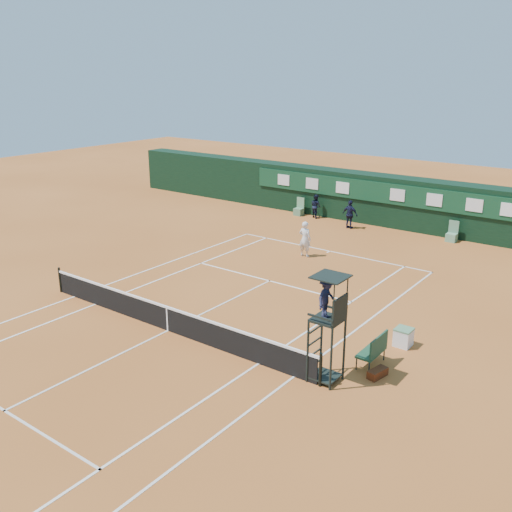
{
  "coord_description": "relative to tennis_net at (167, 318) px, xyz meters",
  "views": [
    {
      "loc": [
        13.85,
        -13.25,
        9.08
      ],
      "look_at": [
        -0.46,
        6.0,
        1.2
      ],
      "focal_mm": 40.0,
      "sensor_mm": 36.0,
      "label": 1
    }
  ],
  "objects": [
    {
      "name": "linesman_chair_right",
      "position": [
        4.5,
        17.48,
        -0.19
      ],
      "size": [
        0.55,
        0.5,
        1.15
      ],
      "color": "#639873",
      "rests_on": "ground"
    },
    {
      "name": "court_lines",
      "position": [
        0.0,
        0.0,
        -0.5
      ],
      "size": [
        11.05,
        23.85,
        0.01
      ],
      "color": "silver",
      "rests_on": "ground"
    },
    {
      "name": "ground",
      "position": [
        0.0,
        0.0,
        -0.51
      ],
      "size": [
        90.0,
        90.0,
        0.0
      ],
      "primitive_type": "plane",
      "color": "#B6632B",
      "rests_on": "ground"
    },
    {
      "name": "player_bench",
      "position": [
        7.15,
        2.1,
        0.09
      ],
      "size": [
        0.56,
        1.2,
        1.1
      ],
      "color": "#1B432B",
      "rests_on": "ground"
    },
    {
      "name": "tennis_net",
      "position": [
        0.0,
        0.0,
        0.0
      ],
      "size": [
        12.9,
        0.1,
        1.1
      ],
      "color": "black",
      "rests_on": "ground"
    },
    {
      "name": "player",
      "position": [
        -0.62,
        10.37,
        0.41
      ],
      "size": [
        0.68,
        0.45,
        1.84
      ],
      "primitive_type": "imported",
      "rotation": [
        0.0,
        0.0,
        3.16
      ],
      "color": "silver",
      "rests_on": "ground"
    },
    {
      "name": "cooler",
      "position": [
        7.35,
        3.99,
        -0.18
      ],
      "size": [
        0.57,
        0.57,
        0.65
      ],
      "color": "white",
      "rests_on": "ground"
    },
    {
      "name": "ball_kid_right",
      "position": [
        -1.32,
        16.55,
        0.34
      ],
      "size": [
        1.03,
        0.49,
        1.71
      ],
      "primitive_type": "imported",
      "rotation": [
        0.0,
        0.0,
        3.07
      ],
      "color": "black",
      "rests_on": "ground"
    },
    {
      "name": "back_wall",
      "position": [
        0.0,
        18.74,
        1.0
      ],
      "size": [
        40.0,
        1.65,
        3.0
      ],
      "color": "black",
      "rests_on": "ground"
    },
    {
      "name": "linesman_chair_left",
      "position": [
        -5.5,
        17.48,
        -0.19
      ],
      "size": [
        0.55,
        0.5,
        1.15
      ],
      "color": "#55825D",
      "rests_on": "ground"
    },
    {
      "name": "tennis_bag",
      "position": [
        7.56,
        1.52,
        -0.38
      ],
      "size": [
        0.45,
        0.76,
        0.27
      ],
      "primitive_type": "cube",
      "rotation": [
        0.0,
        0.0,
        -0.21
      ],
      "color": "black",
      "rests_on": "ground"
    },
    {
      "name": "tennis_ball",
      "position": [
        3.84,
        7.75,
        -0.48
      ],
      "size": [
        0.06,
        0.06,
        0.06
      ],
      "primitive_type": "sphere",
      "color": "yellow",
      "rests_on": "ground"
    },
    {
      "name": "ball_kid_left",
      "position": [
        -4.3,
        17.59,
        0.24
      ],
      "size": [
        0.9,
        0.82,
        1.5
      ],
      "primitive_type": "imported",
      "rotation": [
        0.0,
        0.0,
        2.71
      ],
      "color": "black",
      "rests_on": "ground"
    },
    {
      "name": "umpire_chair",
      "position": [
        6.34,
        0.38,
        1.95
      ],
      "size": [
        0.96,
        0.95,
        3.42
      ],
      "color": "black",
      "rests_on": "ground"
    }
  ]
}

